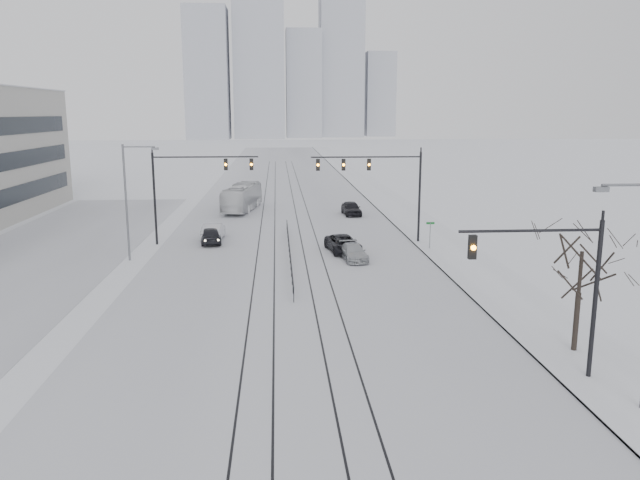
{
  "coord_description": "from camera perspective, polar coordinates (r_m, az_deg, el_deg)",
  "views": [
    {
      "loc": [
        -0.93,
        -18.35,
        11.33
      ],
      "look_at": [
        1.82,
        21.27,
        3.2
      ],
      "focal_mm": 35.0,
      "sensor_mm": 36.0,
      "label": 1
    }
  ],
  "objects": [
    {
      "name": "sedan_nb_front",
      "position": [
        51.42,
        2.14,
        -0.38
      ],
      "size": [
        3.03,
        5.28,
        1.39
      ],
      "primitive_type": "imported",
      "rotation": [
        0.0,
        0.0,
        0.15
      ],
      "color": "black",
      "rests_on": "ground"
    },
    {
      "name": "street_sign",
      "position": [
        52.83,
        10.04,
        0.78
      ],
      "size": [
        0.7,
        0.06,
        2.4
      ],
      "color": "#595B60",
      "rests_on": "ground"
    },
    {
      "name": "sedan_sb_outer",
      "position": [
        57.11,
        -9.72,
        0.75
      ],
      "size": [
        1.83,
        4.77,
        1.55
      ],
      "primitive_type": "imported",
      "rotation": [
        0.0,
        0.0,
        3.1
      ],
      "color": "#BBBCC3",
      "rests_on": "ground"
    },
    {
      "name": "ground",
      "position": [
        21.58,
        -0.97,
        -20.1
      ],
      "size": [
        500.0,
        500.0,
        0.0
      ],
      "primitive_type": "plane",
      "color": "silver",
      "rests_on": "ground"
    },
    {
      "name": "sedan_nb_right",
      "position": [
        48.75,
        3.08,
        -1.14
      ],
      "size": [
        2.18,
        4.43,
        1.24
      ],
      "primitive_type": "imported",
      "rotation": [
        0.0,
        0.0,
        0.11
      ],
      "color": "#A3A6AA",
      "rests_on": "ground"
    },
    {
      "name": "sedan_sb_inner",
      "position": [
        55.7,
        -9.98,
        0.43
      ],
      "size": [
        2.37,
        4.56,
        1.48
      ],
      "primitive_type": "imported",
      "rotation": [
        0.0,
        0.0,
        3.29
      ],
      "color": "black",
      "rests_on": "ground"
    },
    {
      "name": "sedan_nb_far",
      "position": [
        70.22,
        2.88,
        2.9
      ],
      "size": [
        2.15,
        4.63,
        1.53
      ],
      "primitive_type": "imported",
      "rotation": [
        0.0,
        0.0,
        0.08
      ],
      "color": "black",
      "rests_on": "ground"
    },
    {
      "name": "curb",
      "position": [
        80.05,
        4.68,
        3.44
      ],
      "size": [
        0.1,
        260.0,
        0.12
      ],
      "primitive_type": "cube",
      "color": "gray",
      "rests_on": "ground"
    },
    {
      "name": "road",
      "position": [
        79.17,
        -3.27,
        3.33
      ],
      "size": [
        22.0,
        260.0,
        0.02
      ],
      "primitive_type": "cube",
      "color": "silver",
      "rests_on": "ground"
    },
    {
      "name": "tram_rails",
      "position": [
        59.44,
        -3.01,
        0.59
      ],
      "size": [
        5.3,
        180.0,
        0.01
      ],
      "color": "black",
      "rests_on": "ground"
    },
    {
      "name": "box_truck",
      "position": [
        73.94,
        -7.14,
        3.86
      ],
      "size": [
        4.42,
        11.25,
        3.06
      ],
      "primitive_type": "imported",
      "rotation": [
        0.0,
        0.0,
        2.97
      ],
      "color": "silver",
      "rests_on": "ground"
    },
    {
      "name": "traffic_mast_ne",
      "position": [
        54.39,
        5.68,
        5.64
      ],
      "size": [
        9.6,
        0.37,
        8.0
      ],
      "color": "black",
      "rests_on": "ground"
    },
    {
      "name": "parking_strip",
      "position": [
        57.77,
        -23.16,
        -0.67
      ],
      "size": [
        14.0,
        60.0,
        0.03
      ],
      "primitive_type": "cube",
      "color": "silver",
      "rests_on": "ground"
    },
    {
      "name": "street_light_west",
      "position": [
        50.02,
        -17.01,
        4.04
      ],
      "size": [
        2.73,
        0.25,
        9.0
      ],
      "color": "#595B60",
      "rests_on": "ground"
    },
    {
      "name": "median_fence",
      "position": [
        49.55,
        -2.81,
        -1.04
      ],
      "size": [
        0.06,
        24.0,
        1.0
      ],
      "color": "black",
      "rests_on": "ground"
    },
    {
      "name": "traffic_mast_near",
      "position": [
        27.85,
        21.09,
        -3.29
      ],
      "size": [
        6.1,
        0.37,
        7.0
      ],
      "color": "black",
      "rests_on": "ground"
    },
    {
      "name": "skyline",
      "position": [
        292.67,
        -2.91,
        15.34
      ],
      "size": [
        96.0,
        48.0,
        72.0
      ],
      "color": "#9598A3",
      "rests_on": "ground"
    },
    {
      "name": "sidewalk_east",
      "position": [
        80.46,
        6.41,
        3.46
      ],
      "size": [
        5.0,
        260.0,
        0.16
      ],
      "primitive_type": "cube",
      "color": "silver",
      "rests_on": "ground"
    },
    {
      "name": "bare_tree",
      "position": [
        31.53,
        22.78,
        -1.88
      ],
      "size": [
        4.4,
        4.4,
        6.1
      ],
      "color": "black",
      "rests_on": "ground"
    },
    {
      "name": "traffic_mast_nw",
      "position": [
        55.17,
        -11.92,
        5.33
      ],
      "size": [
        9.1,
        0.37,
        8.0
      ],
      "color": "black",
      "rests_on": "ground"
    }
  ]
}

